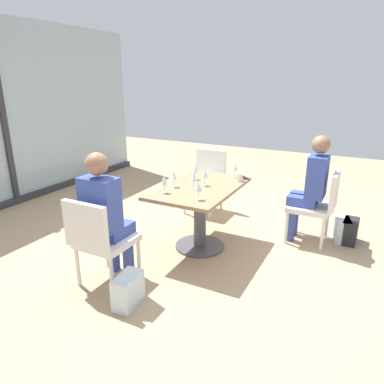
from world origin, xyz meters
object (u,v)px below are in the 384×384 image
(chair_far_left, at_px, (99,237))
(wine_glass_2, at_px, (194,177))
(wine_glass_0, at_px, (235,166))
(wine_glass_1, at_px, (164,180))
(person_front_right, at_px, (311,184))
(handbag_2, at_px, (350,231))
(chair_far_right, at_px, (206,177))
(person_far_left, at_px, (106,212))
(wine_glass_4, at_px, (205,174))
(wine_glass_6, at_px, (174,175))
(coffee_cup, at_px, (239,177))
(wine_glass_5, at_px, (198,187))
(cell_phone_on_table, at_px, (244,178))
(wine_glass_3, at_px, (195,168))
(dining_table_main, at_px, (200,204))
(chair_front_right, at_px, (319,202))
(handbag_1, at_px, (128,290))
(handbag_0, at_px, (342,230))

(chair_far_left, relative_size, wine_glass_2, 4.70)
(wine_glass_0, distance_m, wine_glass_1, 0.99)
(person_front_right, bearing_deg, handbag_2, -69.61)
(wine_glass_1, bearing_deg, wine_glass_2, -39.47)
(chair_far_right, relative_size, person_far_left, 0.69)
(chair_far_right, bearing_deg, wine_glass_0, -133.01)
(wine_glass_4, height_order, wine_glass_6, same)
(person_front_right, bearing_deg, coffee_cup, 115.62)
(wine_glass_5, height_order, cell_phone_on_table, wine_glass_5)
(person_front_right, height_order, wine_glass_3, person_front_right)
(dining_table_main, bearing_deg, person_front_right, -54.20)
(chair_front_right, relative_size, cell_phone_on_table, 6.04)
(wine_glass_5, xyz_separation_m, handbag_2, (1.33, -1.34, -0.72))
(chair_far_left, bearing_deg, chair_front_right, -40.50)
(dining_table_main, xyz_separation_m, chair_far_right, (1.12, 0.45, -0.03))
(chair_far_left, height_order, wine_glass_0, wine_glass_0)
(chair_front_right, height_order, chair_far_left, same)
(handbag_2, bearing_deg, chair_front_right, 118.04)
(handbag_2, bearing_deg, wine_glass_2, 126.47)
(dining_table_main, relative_size, person_far_left, 0.97)
(person_front_right, bearing_deg, wine_glass_0, 105.34)
(wine_glass_0, height_order, wine_glass_3, same)
(person_front_right, distance_m, handbag_1, 2.35)
(handbag_0, bearing_deg, cell_phone_on_table, 95.56)
(handbag_0, bearing_deg, wine_glass_5, 122.97)
(wine_glass_5, bearing_deg, dining_table_main, 23.73)
(chair_far_right, height_order, person_far_left, person_far_left)
(cell_phone_on_table, xyz_separation_m, handbag_2, (0.39, -1.20, -0.59))
(coffee_cup, bearing_deg, dining_table_main, 142.50)
(wine_glass_1, bearing_deg, dining_table_main, -31.66)
(person_far_left, bearing_deg, handbag_0, -43.98)
(wine_glass_6, relative_size, handbag_1, 0.62)
(chair_far_right, xyz_separation_m, coffee_cup, (-0.73, -0.76, 0.28))
(wine_glass_6, relative_size, cell_phone_on_table, 1.28)
(wine_glass_1, relative_size, cell_phone_on_table, 1.28)
(chair_far_left, height_order, coffee_cup, chair_far_left)
(chair_front_right, distance_m, handbag_2, 0.54)
(dining_table_main, xyz_separation_m, person_far_left, (-1.02, 0.45, 0.18))
(handbag_1, height_order, handbag_2, same)
(person_front_right, xyz_separation_m, wine_glass_5, (-1.15, 0.87, 0.16))
(handbag_0, height_order, handbag_2, same)
(coffee_cup, bearing_deg, chair_far_right, 46.21)
(dining_table_main, xyz_separation_m, wine_glass_2, (-0.12, 0.02, 0.34))
(chair_far_left, height_order, wine_glass_3, wine_glass_3)
(chair_far_left, distance_m, wine_glass_6, 1.07)
(wine_glass_5, bearing_deg, person_far_left, 134.43)
(dining_table_main, distance_m, chair_far_left, 1.21)
(dining_table_main, relative_size, wine_glass_0, 6.60)
(wine_glass_3, distance_m, cell_phone_on_table, 0.60)
(wine_glass_0, distance_m, wine_glass_3, 0.48)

